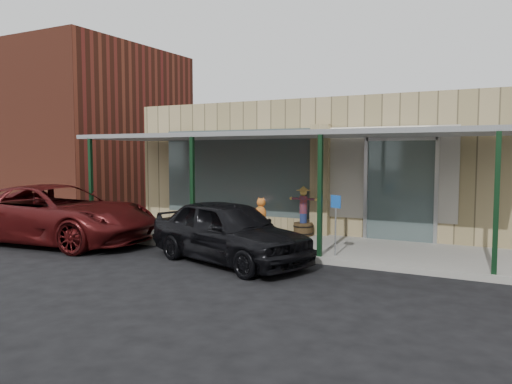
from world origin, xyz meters
The scene contains 10 objects.
ground centered at (0.00, 0.00, 0.00)m, with size 120.00×120.00×0.00m, color black.
sidewalk centered at (0.00, 3.60, 0.07)m, with size 40.00×3.20×0.15m, color gray.
storefront centered at (0.00, 8.16, 2.09)m, with size 12.00×6.25×4.20m.
awning centered at (0.00, 3.56, 3.01)m, with size 12.00×3.00×3.04m.
block_buildings_near centered at (2.01, 9.20, 3.77)m, with size 61.00×8.00×8.00m.
barrel_scarecrow centered at (0.33, 4.71, 0.64)m, with size 0.88×0.63×1.45m.
barrel_pumpkin centered at (-1.50, 3.18, 0.41)m, with size 0.64×0.64×0.73m.
handicap_sign centered at (2.10, 2.40, 1.07)m, with size 0.28×0.14×1.42m.
parked_sedan centered at (-0.07, 1.14, 0.74)m, with size 4.69×3.04×1.50m.
car_maroon centered at (-5.74, 1.03, 0.83)m, with size 2.76×5.99×1.67m, color #4D0F10.
Camera 1 is at (5.88, -8.74, 2.56)m, focal length 35.00 mm.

